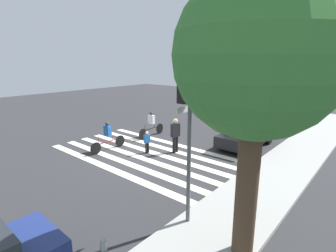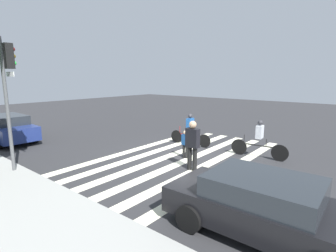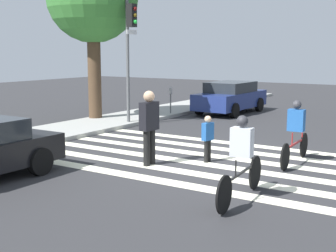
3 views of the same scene
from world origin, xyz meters
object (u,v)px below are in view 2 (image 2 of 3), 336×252
Objects in this scene: pedestrian_adult_tall_backpack at (192,143)px; pedestrian_adult_blue_shirt at (185,143)px; car_parked_dark_suv at (262,205)px; car_parked_silver_sedan at (7,128)px; traffic_light at (8,80)px; cyclist_far_lane at (190,128)px; cyclist_mid_street at (259,138)px.

pedestrian_adult_tall_backpack is 1.55× the size of pedestrian_adult_blue_shirt.
car_parked_silver_sedan is at bearing 0.27° from car_parked_dark_suv.
pedestrian_adult_blue_shirt is 0.28× the size of car_parked_silver_sedan.
car_parked_silver_sedan is (5.37, -1.61, -2.57)m from traffic_light.
pedestrian_adult_blue_shirt is 2.22m from cyclist_far_lane.
car_parked_dark_suv reaches higher than pedestrian_adult_blue_shirt.
cyclist_far_lane is at bearing -44.53° from car_parked_dark_suv.
pedestrian_adult_tall_backpack reaches higher than car_parked_silver_sedan.
car_parked_dark_suv is at bearing 133.88° from cyclist_far_lane.
pedestrian_adult_tall_backpack is (-4.75, -4.19, -2.26)m from traffic_light.
car_parked_dark_suv is at bearing 149.45° from pedestrian_adult_tall_backpack.
cyclist_far_lane is (2.15, -2.99, -0.19)m from pedestrian_adult_tall_backpack.
car_parked_dark_suv is 13.56m from car_parked_silver_sedan.
cyclist_far_lane reaches higher than car_parked_silver_sedan.
car_parked_silver_sedan reaches higher than pedestrian_adult_blue_shirt.
car_parked_dark_suv is at bearing 106.40° from cyclist_mid_street.
cyclist_far_lane is 0.56× the size of car_parked_dark_suv.
pedestrian_adult_blue_shirt is 3.15m from cyclist_mid_street.
car_parked_silver_sedan is (10.12, 2.58, -0.31)m from pedestrian_adult_tall_backpack.
traffic_light is 1.14× the size of car_parked_dark_suv.
cyclist_mid_street is at bearing 50.01° from pedestrian_adult_blue_shirt.
pedestrian_adult_tall_backpack is at bearing 123.67° from cyclist_far_lane.
traffic_light is 1.10× the size of car_parked_silver_sedan.
cyclist_mid_street reaches higher than car_parked_dark_suv.
pedestrian_adult_tall_backpack reaches higher than car_parked_dark_suv.
traffic_light is at bearing 68.15° from cyclist_far_lane.
pedestrian_adult_blue_shirt is 0.29× the size of car_parked_dark_suv.
pedestrian_adult_tall_backpack is 0.77× the size of cyclist_mid_street.
traffic_light is 1.97× the size of cyclist_mid_street.
cyclist_mid_street reaches higher than car_parked_silver_sedan.
pedestrian_adult_blue_shirt is 0.50× the size of cyclist_mid_street.
car_parked_dark_suv is (-4.51, 3.49, 0.02)m from pedestrian_adult_blue_shirt.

